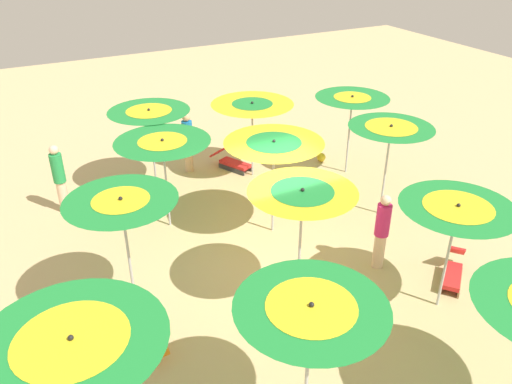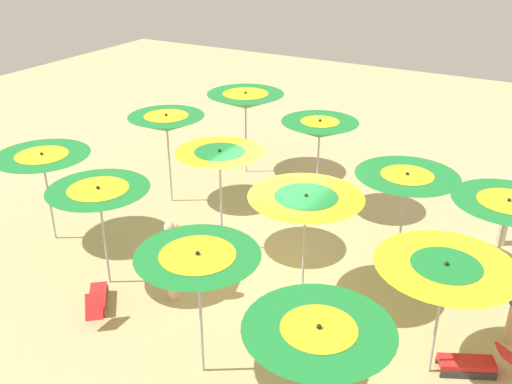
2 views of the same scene
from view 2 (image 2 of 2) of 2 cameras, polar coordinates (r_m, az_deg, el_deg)
ground at (r=13.00m, az=1.32°, el=-7.53°), size 39.11×39.11×0.04m
beach_umbrella_0 at (r=7.83m, az=6.14°, el=-14.16°), size 2.03×2.03×2.32m
beach_umbrella_1 at (r=9.67m, az=18.06°, el=-7.77°), size 2.25×2.25×2.21m
beach_umbrella_2 at (r=11.96m, az=23.44°, el=-1.69°), size 2.11×2.11×2.28m
beach_umbrella_3 at (r=9.16m, az=-5.72°, el=-7.06°), size 1.99×1.99×2.39m
beach_umbrella_4 at (r=11.06m, az=4.91°, el=-1.24°), size 2.22×2.22×2.34m
beach_umbrella_5 at (r=12.50m, az=14.57°, el=0.97°), size 2.17×2.17×2.27m
beach_umbrella_6 at (r=11.92m, az=-15.17°, el=-0.49°), size 2.05×2.05×2.26m
beach_umbrella_7 at (r=12.69m, az=-3.58°, el=3.35°), size 1.95×1.95×2.50m
beach_umbrella_8 at (r=14.61m, az=6.27°, el=6.14°), size 1.94×1.94×2.52m
beach_umbrella_9 at (r=14.09m, az=-20.21°, el=2.76°), size 2.17×2.17×2.23m
beach_umbrella_10 at (r=15.24m, az=-8.78°, el=6.69°), size 1.97×1.97×2.49m
beach_umbrella_11 at (r=16.98m, az=-1.03°, el=8.97°), size 2.23×2.23×2.51m
lounger_0 at (r=13.58m, az=-5.97°, el=-4.94°), size 1.18×1.04×0.69m
lounger_1 at (r=12.08m, az=-15.35°, el=-10.14°), size 1.21×1.09×0.60m
lounger_2 at (r=10.92m, az=20.56°, el=-15.43°), size 0.90×1.35×0.54m
lounger_3 at (r=15.80m, az=3.06°, el=-0.22°), size 0.47×1.23×0.67m
beachgoer_0 at (r=11.70m, az=-8.29°, el=-6.52°), size 0.30×0.30×1.73m
beachgoer_2 at (r=14.63m, az=23.41°, el=-1.44°), size 0.30×0.30×1.81m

